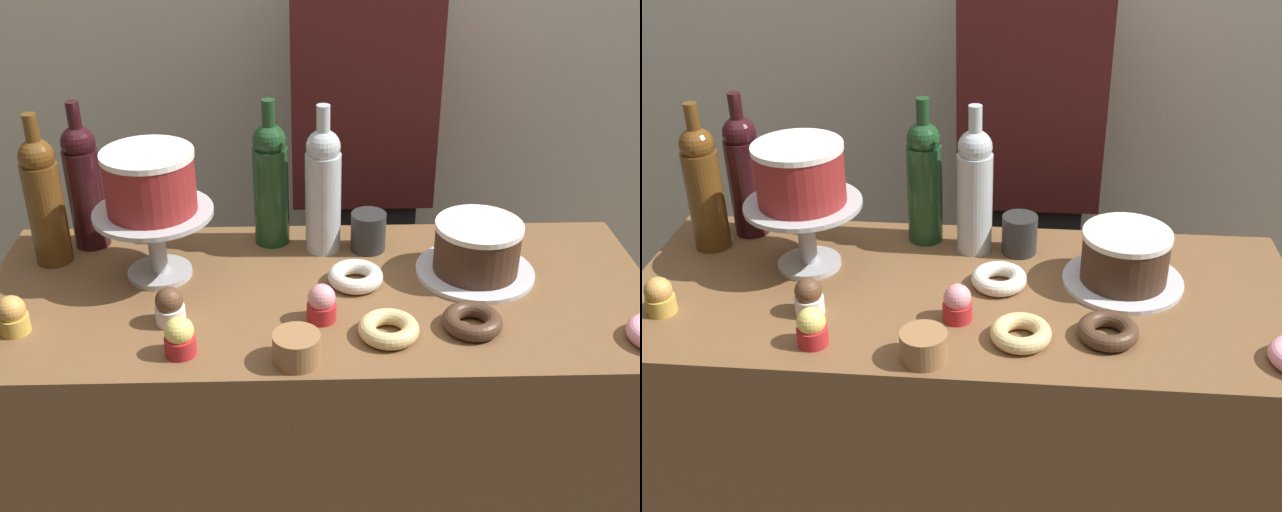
# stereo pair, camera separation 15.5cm
# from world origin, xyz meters

# --- Properties ---
(display_counter) EXTENTS (1.34, 0.57, 0.91)m
(display_counter) POSITION_xyz_m (0.00, 0.00, 0.45)
(display_counter) COLOR brown
(display_counter) RESTS_ON ground_plane
(cake_stand_pedestal) EXTENTS (0.24, 0.24, 0.15)m
(cake_stand_pedestal) POSITION_xyz_m (-0.33, 0.07, 1.01)
(cake_stand_pedestal) COLOR #B2B2B7
(cake_stand_pedestal) RESTS_ON display_counter
(white_layer_cake) EXTENTS (0.18, 0.18, 0.12)m
(white_layer_cake) POSITION_xyz_m (-0.33, 0.07, 1.12)
(white_layer_cake) COLOR maroon
(white_layer_cake) RESTS_ON cake_stand_pedestal
(silver_serving_platter) EXTENTS (0.24, 0.24, 0.01)m
(silver_serving_platter) POSITION_xyz_m (0.32, 0.06, 0.91)
(silver_serving_platter) COLOR silver
(silver_serving_platter) RESTS_ON display_counter
(chocolate_round_cake) EXTENTS (0.18, 0.18, 0.11)m
(chocolate_round_cake) POSITION_xyz_m (0.32, 0.06, 0.97)
(chocolate_round_cake) COLOR #3D2619
(chocolate_round_cake) RESTS_ON silver_serving_platter
(wine_bottle_dark_red) EXTENTS (0.08, 0.08, 0.33)m
(wine_bottle_dark_red) POSITION_xyz_m (-0.49, 0.21, 1.05)
(wine_bottle_dark_red) COLOR black
(wine_bottle_dark_red) RESTS_ON display_counter
(wine_bottle_amber) EXTENTS (0.08, 0.08, 0.33)m
(wine_bottle_amber) POSITION_xyz_m (-0.56, 0.14, 1.05)
(wine_bottle_amber) COLOR #5B3814
(wine_bottle_amber) RESTS_ON display_counter
(wine_bottle_green) EXTENTS (0.08, 0.08, 0.33)m
(wine_bottle_green) POSITION_xyz_m (-0.10, 0.21, 1.05)
(wine_bottle_green) COLOR #193D1E
(wine_bottle_green) RESTS_ON display_counter
(wine_bottle_clear) EXTENTS (0.08, 0.08, 0.33)m
(wine_bottle_clear) POSITION_xyz_m (0.01, 0.18, 1.05)
(wine_bottle_clear) COLOR #B2BCC1
(wine_bottle_clear) RESTS_ON display_counter
(cupcake_caramel) EXTENTS (0.06, 0.06, 0.07)m
(cupcake_caramel) POSITION_xyz_m (-0.56, -0.12, 0.94)
(cupcake_caramel) COLOR gold
(cupcake_caramel) RESTS_ON display_counter
(cupcake_lemon) EXTENTS (0.06, 0.06, 0.07)m
(cupcake_lemon) POSITION_xyz_m (-0.25, -0.20, 0.94)
(cupcake_lemon) COLOR red
(cupcake_lemon) RESTS_ON display_counter
(cupcake_strawberry) EXTENTS (0.06, 0.06, 0.07)m
(cupcake_strawberry) POSITION_xyz_m (-0.00, -0.10, 0.94)
(cupcake_strawberry) COLOR red
(cupcake_strawberry) RESTS_ON display_counter
(cupcake_chocolate) EXTENTS (0.06, 0.06, 0.07)m
(cupcake_chocolate) POSITION_xyz_m (-0.28, -0.10, 0.94)
(cupcake_chocolate) COLOR white
(cupcake_chocolate) RESTS_ON display_counter
(donut_chocolate) EXTENTS (0.11, 0.11, 0.03)m
(donut_chocolate) POSITION_xyz_m (0.28, -0.14, 0.92)
(donut_chocolate) COLOR #472D1E
(donut_chocolate) RESTS_ON display_counter
(donut_sugar) EXTENTS (0.11, 0.11, 0.03)m
(donut_sugar) POSITION_xyz_m (0.07, 0.03, 0.92)
(donut_sugar) COLOR silver
(donut_sugar) RESTS_ON display_counter
(donut_glazed) EXTENTS (0.11, 0.11, 0.03)m
(donut_glazed) POSITION_xyz_m (0.12, -0.16, 0.92)
(donut_glazed) COLOR #E0C17F
(donut_glazed) RESTS_ON display_counter
(cookie_stack) EXTENTS (0.08, 0.08, 0.05)m
(cookie_stack) POSITION_xyz_m (-0.05, -0.23, 0.93)
(cookie_stack) COLOR olive
(cookie_stack) RESTS_ON display_counter
(coffee_cup_ceramic) EXTENTS (0.08, 0.08, 0.08)m
(coffee_cup_ceramic) POSITION_xyz_m (0.11, 0.17, 0.95)
(coffee_cup_ceramic) COLOR #282828
(coffee_cup_ceramic) RESTS_ON display_counter
(barista_figure) EXTENTS (0.36, 0.22, 1.60)m
(barista_figure) POSITION_xyz_m (0.12, 0.59, 0.84)
(barista_figure) COLOR black
(barista_figure) RESTS_ON ground_plane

